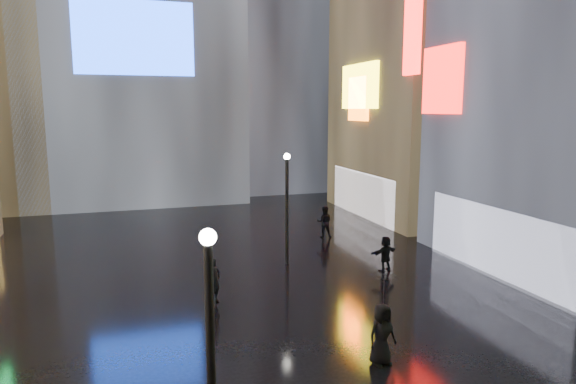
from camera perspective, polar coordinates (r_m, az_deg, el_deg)
name	(u,v)px	position (r m, az deg, el deg)	size (l,w,h in m)	color
ground	(231,279)	(22.43, -6.38, -9.54)	(140.00, 140.00, 0.00)	black
building_right_far	(434,5)	(37.45, 15.88, 19.32)	(10.28, 12.00, 28.00)	black
lamp_near	(211,354)	(9.53, -8.57, -17.35)	(0.30, 0.30, 5.20)	black
lamp_far	(287,202)	(23.67, -0.11, -1.12)	(0.30, 0.30, 5.20)	black
pedestrian_4	(382,334)	(15.29, 10.39, -15.28)	(0.87, 0.57, 1.78)	black
pedestrian_5	(385,254)	(23.52, 10.77, -6.73)	(1.47, 0.47, 1.59)	black
pedestrian_6	(214,281)	(19.58, -8.23, -9.76)	(0.62, 0.41, 1.71)	black
pedestrian_7	(324,222)	(29.07, 4.06, -3.33)	(0.86, 0.67, 1.77)	black
umbrella_2	(383,288)	(14.78, 10.54, -10.50)	(1.01, 1.03, 0.93)	black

